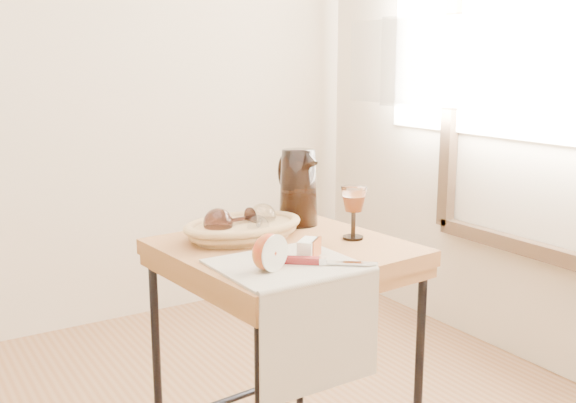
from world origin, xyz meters
TOP-DOWN VIEW (x-y plane):
  - curtain at (1.74, 0.35)m, footprint 0.02×1.00m
  - side_table at (0.51, 0.25)m, footprint 0.62×0.62m
  - tea_towel at (0.41, 0.09)m, footprint 0.32×0.29m
  - bread_basket at (0.44, 0.36)m, footprint 0.31×0.22m
  - goblet_lying_a at (0.42, 0.38)m, footprint 0.14×0.09m
  - goblet_lying_b at (0.49, 0.35)m, footprint 0.13×0.14m
  - pitcher at (0.66, 0.42)m, footprint 0.16×0.24m
  - wine_goblet at (0.70, 0.20)m, footprint 0.08×0.08m
  - apple_half at (0.35, 0.07)m, footprint 0.10×0.08m
  - apple_wedge at (0.48, 0.10)m, footprint 0.08×0.07m
  - table_knife at (0.49, 0.04)m, footprint 0.18×0.15m

SIDE VIEW (x-z plane):
  - side_table at x=0.51m, z-range 0.00..0.73m
  - tea_towel at x=0.41m, z-range 0.73..0.74m
  - table_knife at x=0.49m, z-range 0.74..0.76m
  - bread_basket at x=0.44m, z-range 0.73..0.78m
  - apple_wedge at x=0.48m, z-range 0.74..0.78m
  - apple_half at x=0.35m, z-range 0.74..0.82m
  - goblet_lying_b at x=0.49m, z-range 0.74..0.82m
  - goblet_lying_a at x=0.42m, z-range 0.74..0.82m
  - wine_goblet at x=0.70m, z-range 0.73..0.88m
  - pitcher at x=0.66m, z-range 0.71..0.98m
  - curtain at x=1.74m, z-range 0.10..2.30m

